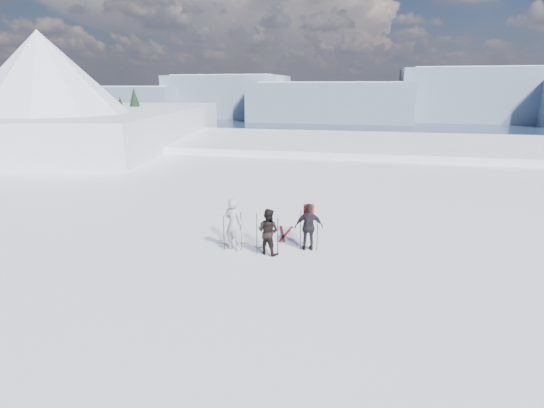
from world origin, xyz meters
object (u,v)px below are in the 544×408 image
Objects in this scene: skier_grey at (234,224)px; skis_loose at (284,234)px; skier_pack at (309,227)px; skier_dark at (268,231)px.

skier_grey is 1.03× the size of skis_loose.
skier_grey reaches higher than skis_loose.
skier_grey is 1.12× the size of skier_pack.
skis_loose is at bearing -110.80° from skier_grey.
skier_pack is 0.92× the size of skis_loose.
skier_grey is at bearing -125.39° from skis_loose.
skier_dark is at bearing 15.71° from skier_pack.
skis_loose is (1.31, 1.85, -0.86)m from skier_grey.
skier_grey is at bearing 12.84° from skier_dark.
skier_pack is (2.38, 0.54, -0.09)m from skier_grey.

